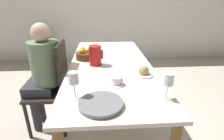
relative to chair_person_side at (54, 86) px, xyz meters
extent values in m
plane|color=beige|center=(0.62, 0.09, -0.53)|extent=(20.00, 20.00, 0.00)
cube|color=white|center=(0.62, 2.36, 0.77)|extent=(10.00, 0.06, 2.60)
cube|color=silver|center=(0.62, 0.09, 0.20)|extent=(0.88, 2.01, 0.03)
cylinder|color=brown|center=(0.24, 1.04, -0.17)|extent=(0.07, 0.07, 0.71)
cylinder|color=brown|center=(1.00, 1.04, -0.17)|extent=(0.07, 0.07, 0.71)
cylinder|color=black|center=(-0.27, -0.18, -0.31)|extent=(0.04, 0.04, 0.44)
cylinder|color=black|center=(-0.27, 0.18, -0.31)|extent=(0.04, 0.04, 0.44)
cylinder|color=black|center=(0.10, -0.18, -0.31)|extent=(0.04, 0.04, 0.44)
cylinder|color=black|center=(0.10, 0.18, -0.31)|extent=(0.04, 0.04, 0.44)
cube|color=black|center=(-0.08, 0.00, -0.07)|extent=(0.42, 0.42, 0.03)
cube|color=black|center=(0.12, 0.00, 0.21)|extent=(0.03, 0.39, 0.54)
cylinder|color=#33333D|center=(-0.23, -0.05, -0.29)|extent=(0.09, 0.09, 0.47)
cylinder|color=#33333D|center=(-0.23, 0.11, -0.29)|extent=(0.09, 0.09, 0.47)
cube|color=#33333D|center=(-0.15, 0.03, -0.01)|extent=(0.30, 0.34, 0.11)
cylinder|color=slate|center=(-0.06, 0.03, 0.26)|extent=(0.30, 0.30, 0.46)
sphere|color=#D6AD8E|center=(-0.06, 0.03, 0.58)|extent=(0.19, 0.19, 0.19)
cylinder|color=#D6AD8E|center=(-0.16, 0.24, 0.38)|extent=(0.25, 0.06, 0.20)
cylinder|color=red|center=(0.46, 0.07, 0.32)|extent=(0.13, 0.13, 0.21)
cube|color=red|center=(0.53, 0.07, 0.33)|extent=(0.02, 0.02, 0.09)
cone|color=red|center=(0.40, 0.07, 0.40)|extent=(0.04, 0.04, 0.04)
cylinder|color=white|center=(0.32, -0.60, 0.22)|extent=(0.07, 0.07, 0.00)
cylinder|color=white|center=(0.32, -0.60, 0.28)|extent=(0.01, 0.01, 0.11)
cylinder|color=white|center=(0.32, -0.60, 0.38)|extent=(0.07, 0.07, 0.09)
cylinder|color=white|center=(0.98, -0.66, 0.22)|extent=(0.07, 0.07, 0.00)
cylinder|color=white|center=(0.98, -0.66, 0.27)|extent=(0.01, 0.01, 0.11)
cylinder|color=white|center=(0.98, -0.66, 0.37)|extent=(0.07, 0.07, 0.08)
cylinder|color=orange|center=(0.98, -0.66, 0.35)|extent=(0.06, 0.06, 0.05)
cylinder|color=white|center=(0.64, -0.41, 0.22)|extent=(0.15, 0.15, 0.01)
cylinder|color=white|center=(0.64, -0.41, 0.25)|extent=(0.09, 0.09, 0.06)
cube|color=white|center=(0.69, -0.41, 0.25)|extent=(0.01, 0.01, 0.03)
cylinder|color=gray|center=(0.51, -0.71, 0.22)|extent=(0.30, 0.30, 0.02)
cylinder|color=gray|center=(0.51, -0.71, 0.24)|extent=(0.31, 0.31, 0.01)
cylinder|color=white|center=(0.91, -0.23, 0.22)|extent=(0.19, 0.19, 0.01)
sphere|color=tan|center=(0.91, -0.23, 0.26)|extent=(0.10, 0.10, 0.10)
cylinder|color=brown|center=(0.33, 0.28, 0.25)|extent=(0.22, 0.22, 0.08)
sphere|color=gold|center=(0.38, 0.28, 0.31)|extent=(0.07, 0.07, 0.07)
sphere|color=gold|center=(0.30, 0.31, 0.31)|extent=(0.07, 0.07, 0.07)
sphere|color=gold|center=(0.30, 0.24, 0.31)|extent=(0.07, 0.07, 0.07)
cylinder|color=#A8603D|center=(-0.69, 1.95, -0.44)|extent=(0.28, 0.28, 0.18)
cylinder|color=brown|center=(-0.69, 1.95, -0.26)|extent=(0.04, 0.04, 0.17)
sphere|color=#2D6B2D|center=(-0.69, 1.95, 0.01)|extent=(0.43, 0.43, 0.43)
camera|label=1|loc=(0.52, -1.71, 0.90)|focal=28.00mm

